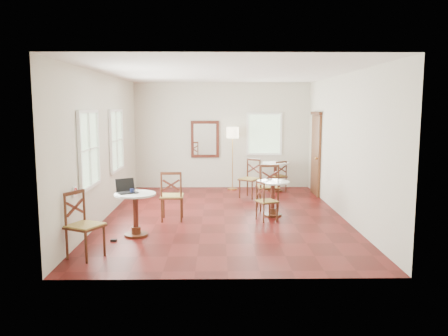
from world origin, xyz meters
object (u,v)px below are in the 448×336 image
chair_mid_a (268,187)px  floor_lamp (233,137)px  chair_back_b (250,179)px  navy_mug (132,191)px  cafe_table_back (275,174)px  mouse (129,193)px  cafe_table_near (136,210)px  laptop (126,189)px  chair_near_b (84,225)px  chair_near_a (172,196)px  cafe_table_mid (273,194)px  chair_back_a (279,176)px  water_glass (136,191)px  power_adapter (114,240)px  chair_mid_b (266,201)px

chair_mid_a → floor_lamp: bearing=-80.0°
chair_back_b → navy_mug: 4.17m
navy_mug → cafe_table_back: bearing=53.9°
cafe_table_back → navy_mug: size_ratio=7.55×
mouse → cafe_table_near: bearing=27.5°
laptop → mouse: bearing=-90.1°
chair_near_b → chair_mid_a: bearing=-17.5°
navy_mug → floor_lamp: bearing=66.9°
chair_mid_a → navy_mug: size_ratio=10.08×
cafe_table_near → chair_near_a: size_ratio=0.76×
cafe_table_near → cafe_table_mid: bearing=29.1°
chair_back_b → laptop: size_ratio=2.27×
cafe_table_back → mouse: size_ratio=8.74×
chair_near_a → laptop: bearing=53.9°
chair_near_b → navy_mug: (0.53, 1.16, 0.31)m
laptop → floor_lamp: bearing=35.6°
cafe_table_near → chair_back_a: size_ratio=0.92×
chair_mid_a → chair_back_a: 2.31m
chair_mid_a → floor_lamp: floor_lamp is taller
chair_back_b → cafe_table_back: bearing=85.2°
chair_near_b → laptop: size_ratio=2.36×
cafe_table_back → chair_mid_a: size_ratio=0.75×
laptop → chair_mid_a: bearing=5.6°
cafe_table_mid → navy_mug: bearing=-151.5°
mouse → navy_mug: (0.04, 0.07, 0.02)m
chair_back_a → cafe_table_back: bearing=-29.9°
water_glass → power_adapter: bearing=-141.6°
cafe_table_mid → water_glass: size_ratio=8.11×
chair_near_a → chair_mid_a: bearing=-156.8°
chair_back_a → water_glass: bearing=30.2°
navy_mug → power_adapter: bearing=-127.4°
cafe_table_near → chair_back_b: 4.13m
floor_lamp → chair_mid_a: bearing=-74.2°
cafe_table_mid → floor_lamp: bearing=103.7°
chair_near_a → power_adapter: (-0.87, -1.45, -0.49)m
chair_mid_b → navy_mug: navy_mug is taller
chair_back_b → water_glass: chair_back_b is taller
chair_mid_b → water_glass: bearing=91.5°
chair_mid_a → power_adapter: bearing=33.4°
mouse → floor_lamp: bearing=57.5°
chair_near_b → chair_mid_b: bearing=-26.6°
cafe_table_mid → navy_mug: 3.10m
chair_near_b → cafe_table_back: bearing=-6.4°
chair_near_b → mouse: chair_near_b is taller
cafe_table_near → cafe_table_mid: size_ratio=1.05×
cafe_table_back → chair_near_b: bearing=-123.8°
chair_back_b → power_adapter: size_ratio=9.60×
chair_near_a → chair_mid_a: (2.07, 0.94, 0.01)m
cafe_table_near → mouse: mouse is taller
cafe_table_back → chair_mid_b: size_ratio=0.96×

